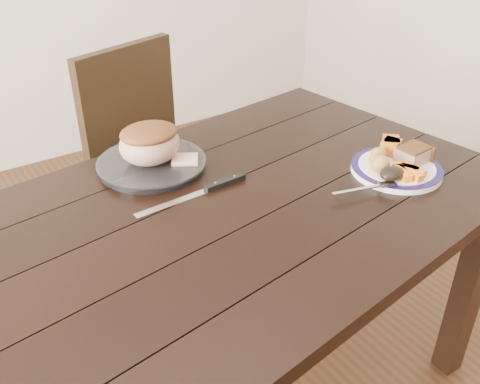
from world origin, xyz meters
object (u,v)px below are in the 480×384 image
pork_slice (413,155)px  fork (369,188)px  serving_platter (152,165)px  dinner_plate (396,169)px  carving_knife (212,187)px  dining_table (209,247)px  chair_far (153,159)px  roast_joint (150,144)px

pork_slice → fork: 0.21m
serving_platter → dinner_plate: bearing=-36.0°
pork_slice → carving_knife: 0.56m
fork → dining_table: bearing=175.1°
dining_table → dinner_plate: 0.56m
dinner_plate → fork: (-0.15, -0.04, 0.01)m
dinner_plate → pork_slice: size_ratio=2.91×
dining_table → carving_knife: carving_knife is taller
serving_platter → carving_knife: bearing=-67.6°
chair_far → dinner_plate: 0.93m
dining_table → chair_far: bearing=75.2°
fork → carving_knife: fork is taller
pork_slice → dining_table: bearing=169.9°
carving_knife → dinner_plate: bearing=-25.8°
dining_table → pork_slice: (0.59, -0.11, 0.13)m
dinner_plate → fork: bearing=-164.1°
dining_table → roast_joint: 0.33m
fork → roast_joint: (-0.39, 0.44, 0.05)m
pork_slice → fork: pork_slice is taller
serving_platter → roast_joint: 0.06m
chair_far → roast_joint: (-0.20, -0.44, 0.30)m
fork → roast_joint: bearing=147.4°
carving_knife → fork: bearing=-40.0°
chair_far → roast_joint: chair_far is taller
roast_joint → pork_slice: bearing=-33.7°
dining_table → pork_slice: size_ratio=20.32×
chair_far → dinner_plate: (0.34, -0.84, 0.23)m
fork → dinner_plate: bearing=31.1°
serving_platter → fork: 0.59m
serving_platter → dining_table: bearing=-89.2°
chair_far → serving_platter: bearing=49.0°
chair_far → dinner_plate: chair_far is taller
chair_far → roast_joint: size_ratio=5.54×
carving_knife → serving_platter: bearing=110.1°
roast_joint → chair_far: bearing=65.9°
fork → roast_joint: 0.59m
dining_table → chair_far: 0.77m
dining_table → serving_platter: (-0.00, 0.29, 0.10)m
serving_platter → pork_slice: (0.60, -0.40, 0.03)m
dining_table → chair_far: chair_far is taller
dining_table → dinner_plate: size_ratio=6.99×
serving_platter → pork_slice: 0.72m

